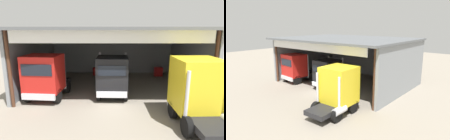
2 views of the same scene
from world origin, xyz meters
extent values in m
plane|color=gray|center=(0.00, 0.00, 0.00)|extent=(80.00, 80.00, 0.00)
cube|color=gray|center=(0.00, 10.56, 2.63)|extent=(14.22, 0.24, 5.25)
cube|color=gray|center=(-7.11, 5.28, 2.63)|extent=(0.24, 10.56, 5.25)
cube|color=gray|center=(7.11, 5.28, 2.63)|extent=(0.24, 10.56, 5.25)
cube|color=slate|center=(0.00, 4.90, 5.35)|extent=(14.82, 11.33, 0.20)
cylinder|color=#4C2D1E|center=(-6.86, 0.15, 2.63)|extent=(0.24, 0.24, 5.25)
cylinder|color=#4C2D1E|center=(6.86, 0.15, 2.63)|extent=(0.24, 0.24, 5.25)
cube|color=white|center=(0.00, -0.31, 4.90)|extent=(12.80, 0.12, 0.90)
cube|color=red|center=(-5.02, 1.36, 2.13)|extent=(2.69, 2.34, 2.67)
cube|color=black|center=(-5.10, 0.27, 2.59)|extent=(2.15, 0.23, 0.80)
cube|color=silver|center=(-5.11, 0.24, 0.69)|extent=(2.41, 0.35, 0.44)
cube|color=#232326|center=(-4.88, 3.09, 0.72)|extent=(2.14, 3.30, 0.36)
cylinder|color=silver|center=(-3.79, 2.49, 1.99)|extent=(0.18, 0.18, 2.89)
cylinder|color=silver|center=(-6.06, 2.67, 1.99)|extent=(0.18, 0.18, 2.89)
cylinder|color=silver|center=(-6.04, 2.88, 0.84)|extent=(0.65, 1.24, 0.56)
cylinder|color=black|center=(-3.94, 0.84, 0.54)|extent=(0.38, 1.11, 1.09)
cylinder|color=black|center=(-6.16, 1.02, 0.54)|extent=(0.38, 1.11, 1.09)
cylinder|color=black|center=(-3.77, 3.01, 0.54)|extent=(0.38, 1.11, 1.09)
cylinder|color=black|center=(-5.99, 3.18, 0.54)|extent=(0.38, 1.11, 1.09)
cube|color=black|center=(0.04, 1.86, 2.04)|extent=(2.37, 2.35, 2.44)
cube|color=black|center=(0.01, 0.69, 2.46)|extent=(1.97, 0.11, 0.73)
cube|color=silver|center=(0.00, 0.66, 0.72)|extent=(2.20, 0.22, 0.44)
cube|color=#232326|center=(0.08, 3.45, 0.75)|extent=(1.81, 2.95, 0.36)
cylinder|color=silver|center=(1.11, 3.12, 2.00)|extent=(0.18, 0.18, 2.88)
cylinder|color=silver|center=(-0.97, 3.18, 2.00)|extent=(0.18, 0.18, 2.88)
cylinder|color=silver|center=(-0.97, 3.18, 0.87)|extent=(0.59, 1.21, 0.56)
cylinder|color=black|center=(1.03, 1.37, 0.57)|extent=(0.33, 1.14, 1.13)
cylinder|color=black|center=(-0.98, 1.42, 0.57)|extent=(0.33, 1.14, 1.13)
cylinder|color=black|center=(1.09, 3.42, 0.57)|extent=(0.33, 1.14, 1.13)
cylinder|color=black|center=(-0.93, 3.48, 0.57)|extent=(0.33, 1.14, 1.13)
cube|color=yellow|center=(4.81, -1.86, 2.26)|extent=(2.48, 2.53, 2.96)
cube|color=black|center=(4.77, -0.61, 2.78)|extent=(2.04, 0.13, 0.89)
cube|color=silver|center=(4.77, -0.58, 0.68)|extent=(2.28, 0.23, 0.44)
cube|color=#232326|center=(4.86, -3.47, 0.71)|extent=(1.89, 2.98, 0.36)
cylinder|color=silver|center=(3.77, -3.27, 1.95)|extent=(0.18, 0.18, 2.84)
cylinder|color=silver|center=(5.93, -3.20, 1.95)|extent=(0.18, 0.18, 2.84)
cylinder|color=silver|center=(5.93, -3.14, 0.83)|extent=(0.60, 1.22, 0.56)
cylinder|color=black|center=(3.74, -1.40, 0.53)|extent=(0.33, 1.07, 1.06)
cylinder|color=black|center=(5.84, -1.34, 0.53)|extent=(0.33, 1.07, 1.06)
cylinder|color=black|center=(3.81, -3.50, 0.53)|extent=(0.33, 1.07, 1.06)
cylinder|color=black|center=(5.91, -3.44, 0.53)|extent=(0.33, 1.07, 1.06)
cylinder|color=#B21E19|center=(-1.96, 9.20, 0.45)|extent=(0.58, 0.58, 0.90)
cube|color=red|center=(5.23, 8.87, 0.50)|extent=(0.90, 0.60, 1.00)
camera|label=1|loc=(0.09, -12.23, 5.43)|focal=30.52mm
camera|label=2|loc=(14.90, -13.95, 7.02)|focal=32.89mm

